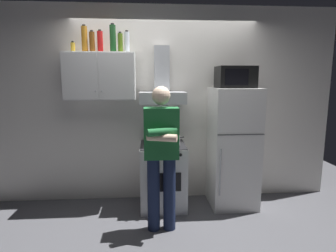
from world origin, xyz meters
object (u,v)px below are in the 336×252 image
(upper_cabinet, at_px, (100,76))
(cooking_pot, at_px, (173,141))
(stove_oven, at_px, (163,175))
(range_hood, at_px, (162,88))
(microwave, at_px, (235,77))
(person_standing, at_px, (161,154))
(refrigerator, at_px, (233,148))
(bottle_olive_oil, at_px, (120,43))
(bottle_soda_red, at_px, (100,42))
(bottle_vodka_clear, at_px, (127,42))
(bottle_wine_green, at_px, (113,39))
(bottle_beer_brown, at_px, (92,42))
(bottle_spice_jar, at_px, (73,47))
(bottle_liquor_amber, at_px, (85,39))

(upper_cabinet, relative_size, cooking_pot, 3.33)
(stove_oven, distance_m, range_hood, 1.17)
(microwave, bearing_deg, person_standing, -148.00)
(refrigerator, bearing_deg, person_standing, -148.77)
(refrigerator, height_order, bottle_olive_oil, bottle_olive_oil)
(bottle_soda_red, distance_m, bottle_vodka_clear, 0.34)
(bottle_soda_red, distance_m, bottle_wine_green, 0.17)
(stove_oven, xyz_separation_m, refrigerator, (0.95, 0.00, 0.37))
(microwave, bearing_deg, cooking_pot, -170.43)
(cooking_pot, relative_size, bottle_olive_oil, 1.06)
(refrigerator, distance_m, bottle_olive_oil, 2.02)
(bottle_beer_brown, bearing_deg, bottle_wine_green, 1.20)
(range_hood, bearing_deg, cooking_pot, -62.12)
(cooking_pot, bearing_deg, microwave, 9.57)
(bottle_olive_oil, bearing_deg, stove_oven, -12.55)
(bottle_spice_jar, bearing_deg, bottle_beer_brown, -6.38)
(stove_oven, xyz_separation_m, bottle_spice_jar, (-1.13, 0.12, 1.68))
(stove_oven, xyz_separation_m, bottle_liquor_amber, (-0.98, 0.10, 1.78))
(person_standing, height_order, bottle_vodka_clear, bottle_vodka_clear)
(stove_oven, xyz_separation_m, bottle_olive_oil, (-0.53, 0.12, 1.74))
(upper_cabinet, bearing_deg, bottle_vodka_clear, 4.61)
(bottle_liquor_amber, relative_size, bottle_beer_brown, 1.25)
(person_standing, height_order, cooking_pot, person_standing)
(bottle_spice_jar, xyz_separation_m, bottle_vodka_clear, (0.68, 0.03, 0.07))
(bottle_spice_jar, bearing_deg, stove_oven, -6.20)
(microwave, height_order, bottle_vodka_clear, bottle_vodka_clear)
(upper_cabinet, distance_m, cooking_pot, 1.26)
(cooking_pot, relative_size, bottle_spice_jar, 1.96)
(range_hood, relative_size, microwave, 1.56)
(bottle_liquor_amber, distance_m, bottle_beer_brown, 0.10)
(bottle_soda_red, distance_m, bottle_beer_brown, 0.10)
(bottle_beer_brown, bearing_deg, bottle_liquor_amber, 175.50)
(cooking_pot, xyz_separation_m, bottle_spice_jar, (-1.26, 0.24, 1.17))
(bottle_wine_green, distance_m, bottle_vodka_clear, 0.18)
(range_hood, bearing_deg, bottle_liquor_amber, -178.58)
(cooking_pot, bearing_deg, refrigerator, 8.32)
(person_standing, height_order, bottle_beer_brown, bottle_beer_brown)
(refrigerator, distance_m, bottle_spice_jar, 2.46)
(upper_cabinet, xyz_separation_m, cooking_pot, (0.93, -0.24, -0.81))
(range_hood, height_order, bottle_soda_red, bottle_soda_red)
(stove_oven, distance_m, microwave, 1.62)
(bottle_olive_oil, bearing_deg, range_hood, 0.88)
(microwave, relative_size, cooking_pot, 1.78)
(stove_oven, relative_size, bottle_beer_brown, 3.27)
(refrigerator, xyz_separation_m, bottle_spice_jar, (-2.08, 0.12, 1.31))
(bottle_liquor_amber, bearing_deg, bottle_beer_brown, -4.50)
(bottle_olive_oil, height_order, bottle_vodka_clear, bottle_vodka_clear)
(cooking_pot, distance_m, bottle_soda_red, 1.57)
(bottle_olive_oil, bearing_deg, cooking_pot, -19.73)
(person_standing, bearing_deg, bottle_olive_oil, 123.67)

